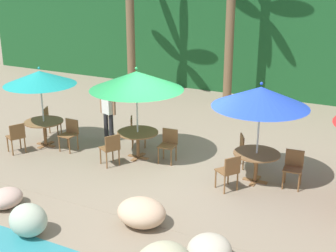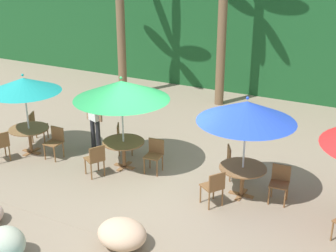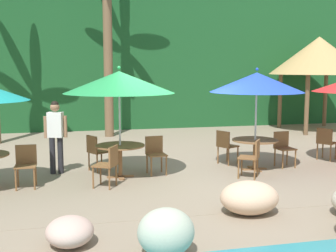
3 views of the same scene
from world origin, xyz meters
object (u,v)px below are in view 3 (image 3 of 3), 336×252
at_px(chair_teal_seaward, 26,163).
at_px(waiter_in_white, 56,132).
at_px(chair_green_left, 109,163).
at_px(chair_blue_left, 252,156).
at_px(chair_green_seaward, 155,152).
at_px(umbrella_blue, 257,82).
at_px(chair_blue_inland, 226,145).
at_px(umbrella_green, 119,82).
at_px(chair_red_inland, 326,141).
at_px(dining_table_blue, 255,145).
at_px(chair_blue_seaward, 283,146).
at_px(dining_table_green, 120,150).
at_px(palm_tree_second, 107,8).
at_px(palapa_hut, 319,56).
at_px(chair_green_inland, 96,150).

height_order(chair_teal_seaward, waiter_in_white, waiter_in_white).
relative_size(chair_green_left, chair_blue_left, 1.00).
distance_m(chair_green_seaward, waiter_in_white, 2.35).
bearing_deg(umbrella_blue, chair_blue_inland, 124.50).
height_order(umbrella_green, chair_red_inland, umbrella_green).
bearing_deg(chair_blue_inland, umbrella_blue, -55.50).
relative_size(dining_table_blue, chair_blue_seaward, 1.26).
bearing_deg(dining_table_green, chair_green_seaward, 11.54).
bearing_deg(dining_table_green, waiter_in_white, 154.01).
bearing_deg(palm_tree_second, chair_green_seaward, -84.83).
distance_m(chair_blue_inland, waiter_in_white, 4.20).
distance_m(chair_red_inland, palapa_hut, 6.37).
relative_size(umbrella_blue, palapa_hut, 0.65).
bearing_deg(chair_green_inland, dining_table_blue, -10.27).
distance_m(dining_table_green, palapa_hut, 10.44).
bearing_deg(chair_green_left, chair_teal_seaward, 165.71).
relative_size(chair_green_inland, waiter_in_white, 0.51).
bearing_deg(chair_red_inland, dining_table_green, -173.90).
distance_m(chair_teal_seaward, chair_blue_seaward, 6.10).
relative_size(dining_table_blue, chair_blue_left, 1.26).
height_order(chair_teal_seaward, dining_table_green, chair_teal_seaward).
distance_m(palm_tree_second, palapa_hut, 8.27).
relative_size(chair_teal_seaward, chair_green_left, 1.00).
relative_size(chair_teal_seaward, chair_green_seaward, 1.00).
xyz_separation_m(dining_table_green, umbrella_blue, (3.25, 0.02, 1.49)).
relative_size(dining_table_green, chair_red_inland, 1.26).
xyz_separation_m(chair_blue_inland, palapa_hut, (5.64, 5.02, 2.39)).
height_order(dining_table_green, chair_blue_inland, chair_blue_inland).
bearing_deg(palapa_hut, umbrella_blue, -132.02).
xyz_separation_m(chair_teal_seaward, chair_red_inland, (7.52, 0.96, 0.00)).
bearing_deg(dining_table_blue, palm_tree_second, 116.28).
bearing_deg(chair_green_seaward, palapa_hut, 36.33).
bearing_deg(palm_tree_second, dining_table_blue, -63.72).
xyz_separation_m(chair_teal_seaward, chair_green_left, (1.66, -0.42, 0.00)).
bearing_deg(umbrella_green, chair_red_inland, 6.10).
distance_m(chair_teal_seaward, chair_green_seaward, 2.88).
distance_m(umbrella_green, chair_green_left, 1.83).
xyz_separation_m(chair_blue_inland, chair_blue_left, (0.08, -1.46, 0.00)).
bearing_deg(chair_teal_seaward, umbrella_green, 10.44).
xyz_separation_m(chair_teal_seaward, chair_blue_seaward, (6.08, 0.55, 0.00)).
relative_size(umbrella_blue, chair_blue_left, 2.82).
bearing_deg(waiter_in_white, dining_table_green, -25.99).
relative_size(chair_green_left, waiter_in_white, 0.51).
relative_size(chair_teal_seaward, palapa_hut, 0.23).
xyz_separation_m(dining_table_blue, chair_blue_seaward, (0.84, 0.17, -0.10)).
height_order(palapa_hut, waiter_in_white, palapa_hut).
height_order(chair_blue_left, waiter_in_white, waiter_in_white).
distance_m(chair_red_inland, waiter_in_white, 6.95).
bearing_deg(palapa_hut, chair_blue_seaward, -127.88).
xyz_separation_m(chair_green_left, palapa_hut, (8.75, 6.53, 2.39)).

